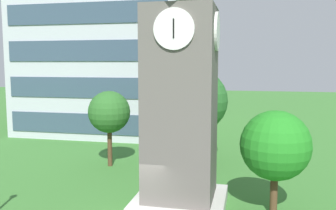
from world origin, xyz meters
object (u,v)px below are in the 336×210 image
Objects in this scene: clock_tower at (181,103)px; tree_streetside at (196,101)px; tree_by_building at (275,146)px; tree_near_tower at (109,112)px.

clock_tower is 1.73× the size of tree_streetside.
clock_tower reaches higher than tree_streetside.
tree_by_building is 9.67m from tree_streetside.
tree_by_building is (10.31, -5.96, -0.45)m from tree_near_tower.
tree_near_tower is at bearing -156.74° from tree_streetside.
tree_streetside is (-0.47, 8.56, -0.75)m from clock_tower.
clock_tower is 2.21× the size of tree_near_tower.
tree_streetside reaches higher than tree_near_tower.
clock_tower reaches higher than tree_by_building.
tree_streetside is at bearing 23.26° from tree_near_tower.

